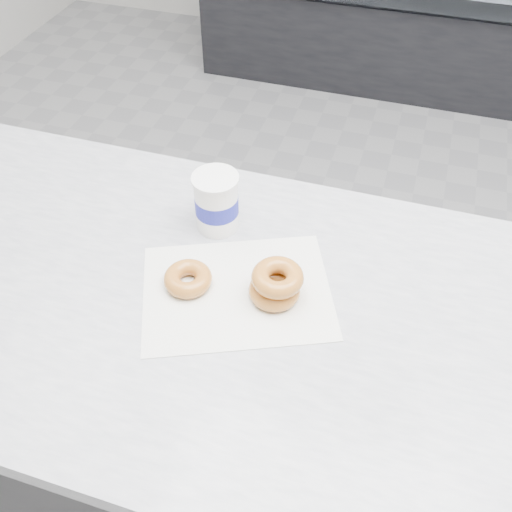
{
  "coord_description": "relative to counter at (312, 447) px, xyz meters",
  "views": [
    {
      "loc": [
        0.06,
        -1.21,
        1.69
      ],
      "look_at": [
        -0.16,
        -0.53,
        0.96
      ],
      "focal_mm": 40.0,
      "sensor_mm": 36.0,
      "label": 1
    }
  ],
  "objects": [
    {
      "name": "wax_paper",
      "position": [
        -0.18,
        0.03,
        0.45
      ],
      "size": [
        0.42,
        0.37,
        0.0
      ],
      "primitive_type": "cube",
      "rotation": [
        0.0,
        0.0,
        0.41
      ],
      "color": "silver",
      "rests_on": "counter"
    },
    {
      "name": "counter",
      "position": [
        0.0,
        0.0,
        0.0
      ],
      "size": [
        3.06,
        0.76,
        0.9
      ],
      "color": "#333335",
      "rests_on": "ground"
    },
    {
      "name": "donut_single",
      "position": [
        -0.27,
        0.02,
        0.47
      ],
      "size": [
        0.12,
        0.12,
        0.03
      ],
      "primitive_type": "torus",
      "rotation": [
        0.0,
        0.0,
        0.42
      ],
      "color": "#B68132",
      "rests_on": "wax_paper"
    },
    {
      "name": "donut_stack",
      "position": [
        -0.11,
        0.04,
        0.48
      ],
      "size": [
        0.13,
        0.13,
        0.06
      ],
      "color": "#B68132",
      "rests_on": "wax_paper"
    },
    {
      "name": "ground",
      "position": [
        0.0,
        0.6,
        -0.45
      ],
      "size": [
        5.0,
        5.0,
        0.0
      ],
      "primitive_type": "plane",
      "color": "gray",
      "rests_on": "ground"
    },
    {
      "name": "coffee_cup",
      "position": [
        -0.28,
        0.19,
        0.51
      ],
      "size": [
        0.1,
        0.1,
        0.12
      ],
      "rotation": [
        0.0,
        0.0,
        -0.14
      ],
      "color": "white",
      "rests_on": "counter"
    }
  ]
}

